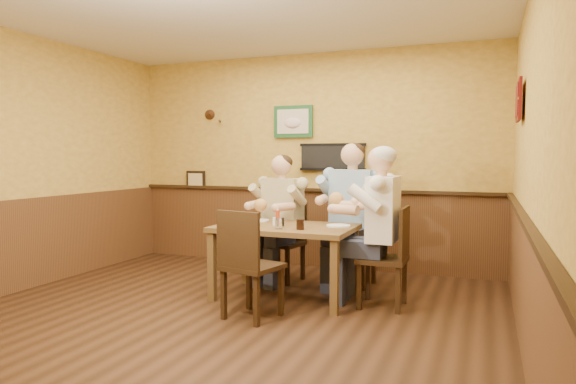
% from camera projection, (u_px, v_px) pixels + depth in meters
% --- Properties ---
extents(room, '(5.02, 5.03, 2.81)m').
position_uv_depth(room, '(237.00, 131.00, 4.56)').
color(room, black).
rests_on(room, ground).
extents(dining_table, '(1.40, 0.90, 0.75)m').
position_uv_depth(dining_table, '(285.00, 234.00, 5.27)').
color(dining_table, brown).
rests_on(dining_table, ground).
extents(chair_back_left, '(0.50, 0.50, 0.93)m').
position_uv_depth(chair_back_left, '(283.00, 241.00, 6.00)').
color(chair_back_left, '#332110').
rests_on(chair_back_left, ground).
extents(chair_back_right, '(0.52, 0.52, 1.01)m').
position_uv_depth(chair_back_right, '(353.00, 241.00, 5.80)').
color(chair_back_right, '#332110').
rests_on(chair_back_right, ground).
extents(chair_right_end, '(0.45, 0.45, 0.98)m').
position_uv_depth(chair_right_end, '(383.00, 257.00, 4.96)').
color(chair_right_end, '#332110').
rests_on(chair_right_end, ground).
extents(chair_near_side, '(0.54, 0.54, 0.99)m').
position_uv_depth(chair_near_side, '(253.00, 264.00, 4.62)').
color(chair_near_side, '#332110').
rests_on(chair_near_side, ground).
extents(diner_tan_shirt, '(0.71, 0.71, 1.33)m').
position_uv_depth(diner_tan_shirt, '(283.00, 225.00, 5.99)').
color(diner_tan_shirt, '#CDBE8D').
rests_on(diner_tan_shirt, ground).
extents(diner_blue_polo, '(0.74, 0.74, 1.44)m').
position_uv_depth(diner_blue_polo, '(353.00, 222.00, 5.78)').
color(diner_blue_polo, '#89ACCE').
rests_on(diner_blue_polo, ground).
extents(diner_white_elder, '(0.65, 0.65, 1.40)m').
position_uv_depth(diner_white_elder, '(383.00, 235.00, 4.95)').
color(diner_white_elder, white).
rests_on(diner_white_elder, ground).
extents(water_glass_left, '(0.10, 0.10, 0.13)m').
position_uv_depth(water_glass_left, '(233.00, 219.00, 5.22)').
color(water_glass_left, white).
rests_on(water_glass_left, dining_table).
extents(water_glass_mid, '(0.09, 0.09, 0.11)m').
position_uv_depth(water_glass_mid, '(279.00, 223.00, 5.02)').
color(water_glass_mid, white).
rests_on(water_glass_mid, dining_table).
extents(cola_tumbler, '(0.08, 0.08, 0.10)m').
position_uv_depth(cola_tumbler, '(300.00, 224.00, 4.97)').
color(cola_tumbler, black).
rests_on(cola_tumbler, dining_table).
extents(hot_sauce_bottle, '(0.05, 0.05, 0.17)m').
position_uv_depth(hot_sauce_bottle, '(278.00, 217.00, 5.33)').
color(hot_sauce_bottle, '#B53413').
rests_on(hot_sauce_bottle, dining_table).
extents(salt_shaker, '(0.04, 0.04, 0.08)m').
position_uv_depth(salt_shaker, '(274.00, 221.00, 5.28)').
color(salt_shaker, white).
rests_on(salt_shaker, dining_table).
extents(pepper_shaker, '(0.04, 0.04, 0.09)m').
position_uv_depth(pepper_shaker, '(282.00, 222.00, 5.21)').
color(pepper_shaker, black).
rests_on(pepper_shaker, dining_table).
extents(plate_far_left, '(0.27, 0.27, 0.02)m').
position_uv_depth(plate_far_left, '(259.00, 220.00, 5.63)').
color(plate_far_left, white).
rests_on(plate_far_left, dining_table).
extents(plate_far_right, '(0.32, 0.32, 0.02)m').
position_uv_depth(plate_far_right, '(338.00, 226.00, 5.20)').
color(plate_far_right, white).
rests_on(plate_far_right, dining_table).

